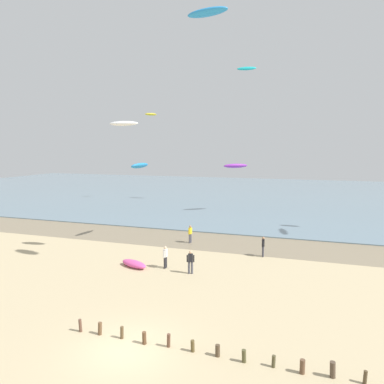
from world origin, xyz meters
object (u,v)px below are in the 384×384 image
at_px(kite_aloft_0, 207,12).
at_px(kite_aloft_3, 247,68).
at_px(person_by_waterline, 263,246).
at_px(kite_aloft_1, 140,166).
at_px(person_nearest_camera, 191,261).
at_px(kite_aloft_2, 236,166).
at_px(person_left_flank, 165,256).
at_px(kite_aloft_6, 124,123).
at_px(grounded_kite, 134,264).
at_px(person_right_flank, 190,233).
at_px(kite_aloft_7, 151,114).

xyz_separation_m(kite_aloft_0, kite_aloft_3, (-2.90, 32.97, 3.49)).
height_order(person_by_waterline, kite_aloft_0, kite_aloft_0).
relative_size(kite_aloft_1, kite_aloft_3, 0.92).
distance_m(person_nearest_camera, kite_aloft_2, 25.90).
relative_size(person_left_flank, kite_aloft_2, 0.48).
distance_m(kite_aloft_3, kite_aloft_6, 32.11).
bearing_deg(kite_aloft_6, kite_aloft_2, -107.42).
distance_m(kite_aloft_0, kite_aloft_6, 10.67).
height_order(kite_aloft_1, kite_aloft_2, kite_aloft_1).
bearing_deg(grounded_kite, kite_aloft_3, 107.00).
bearing_deg(person_right_flank, grounded_kite, -103.54).
relative_size(person_nearest_camera, kite_aloft_7, 0.79).
xyz_separation_m(person_by_waterline, kite_aloft_7, (-21.97, 25.99, 13.78)).
bearing_deg(kite_aloft_3, kite_aloft_0, -89.63).
bearing_deg(grounded_kite, kite_aloft_1, 134.74).
bearing_deg(kite_aloft_2, person_by_waterline, -109.25).
height_order(kite_aloft_2, kite_aloft_7, kite_aloft_7).
xyz_separation_m(person_nearest_camera, kite_aloft_3, (-1.60, 32.51, 20.31)).
height_order(person_right_flank, kite_aloft_0, kite_aloft_0).
height_order(kite_aloft_1, kite_aloft_6, kite_aloft_6).
bearing_deg(kite_aloft_7, kite_aloft_6, -123.32).
relative_size(person_nearest_camera, kite_aloft_0, 0.60).
bearing_deg(person_nearest_camera, person_by_waterline, 51.74).
bearing_deg(kite_aloft_3, person_right_flank, -97.12).
bearing_deg(kite_aloft_0, kite_aloft_6, -10.00).
bearing_deg(grounded_kite, kite_aloft_0, 17.53).
bearing_deg(person_nearest_camera, kite_aloft_2, 93.82).
relative_size(person_by_waterline, person_left_flank, 1.00).
bearing_deg(kite_aloft_1, grounded_kite, 29.39).
xyz_separation_m(grounded_kite, kite_aloft_7, (-12.86, 31.70, 14.44)).
bearing_deg(person_nearest_camera, kite_aloft_1, 135.20).
xyz_separation_m(person_left_flank, kite_aloft_7, (-15.24, 31.17, 13.78)).
height_order(person_by_waterline, kite_aloft_3, kite_aloft_3).
bearing_deg(person_by_waterline, kite_aloft_7, 130.20).
xyz_separation_m(kite_aloft_6, kite_aloft_7, (-10.93, 29.28, 3.64)).
distance_m(grounded_kite, kite_aloft_6, 11.24).
relative_size(person_left_flank, kite_aloft_6, 0.69).
height_order(person_nearest_camera, kite_aloft_0, kite_aloft_0).
bearing_deg(grounded_kite, kite_aloft_2, 105.68).
height_order(grounded_kite, kite_aloft_2, kite_aloft_2).
distance_m(kite_aloft_2, kite_aloft_6, 23.68).
bearing_deg(person_nearest_camera, grounded_kite, 179.69).
bearing_deg(kite_aloft_2, kite_aloft_7, 120.58).
bearing_deg(kite_aloft_6, person_right_flank, -130.26).
bearing_deg(kite_aloft_3, person_by_waterline, -81.76).
relative_size(grounded_kite, kite_aloft_0, 0.88).
height_order(kite_aloft_1, kite_aloft_3, kite_aloft_3).
bearing_deg(kite_aloft_0, person_right_flank, -54.48).
relative_size(kite_aloft_3, kite_aloft_6, 1.19).
relative_size(person_right_flank, kite_aloft_3, 0.58).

